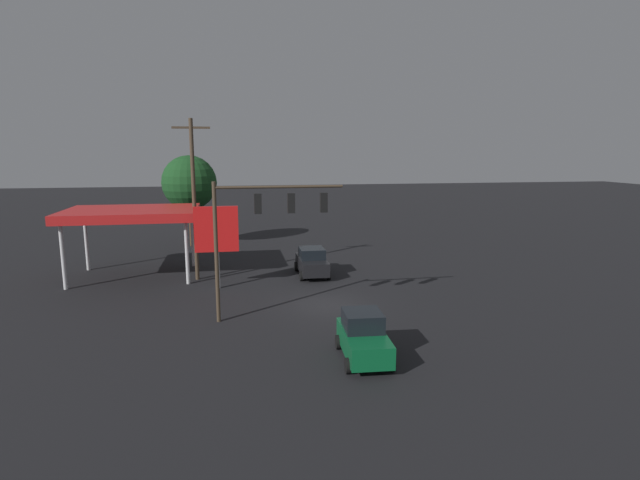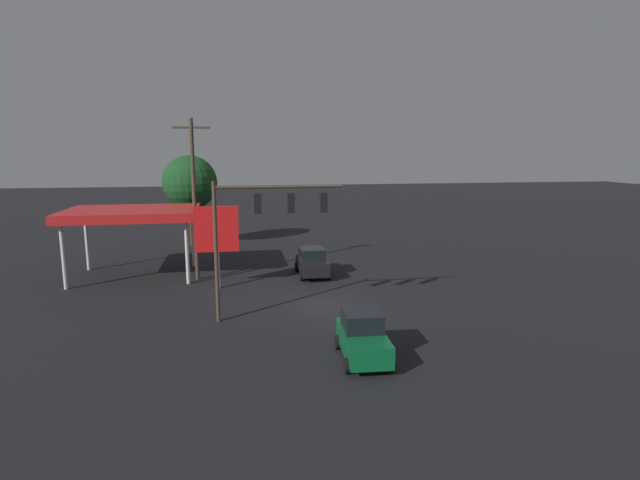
% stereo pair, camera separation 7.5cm
% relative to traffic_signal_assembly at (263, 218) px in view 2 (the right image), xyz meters
% --- Properties ---
extents(ground_plane, '(200.00, 200.00, 0.00)m').
position_rel_traffic_signal_assembly_xyz_m(ground_plane, '(-3.58, -1.83, -5.25)').
color(ground_plane, black).
extents(traffic_signal_assembly, '(6.50, 0.43, 7.10)m').
position_rel_traffic_signal_assembly_xyz_m(traffic_signal_assembly, '(0.00, 0.00, 0.00)').
color(traffic_signal_assembly, '#473828').
rests_on(traffic_signal_assembly, ground).
extents(utility_pole, '(2.40, 0.26, 10.64)m').
position_rel_traffic_signal_assembly_xyz_m(utility_pole, '(3.95, -8.86, 0.35)').
color(utility_pole, '#473828').
rests_on(utility_pole, ground).
extents(gas_station_canopy, '(8.68, 6.48, 4.69)m').
position_rel_traffic_signal_assembly_xyz_m(gas_station_canopy, '(8.21, -10.43, -0.93)').
color(gas_station_canopy, red).
rests_on(gas_station_canopy, ground).
extents(price_sign, '(2.71, 0.27, 5.21)m').
position_rel_traffic_signal_assembly_xyz_m(price_sign, '(2.51, -6.34, -1.63)').
color(price_sign, silver).
rests_on(price_sign, ground).
extents(hatchback_crossing, '(2.14, 3.89, 1.97)m').
position_rel_traffic_signal_assembly_xyz_m(hatchback_crossing, '(-3.69, 5.78, -4.31)').
color(hatchback_crossing, '#0C592D').
rests_on(hatchback_crossing, ground).
extents(sedan_far, '(2.09, 4.42, 1.93)m').
position_rel_traffic_signal_assembly_xyz_m(sedan_far, '(-3.86, -8.64, -4.30)').
color(sedan_far, black).
rests_on(sedan_far, ground).
extents(street_tree, '(4.86, 4.86, 8.19)m').
position_rel_traffic_signal_assembly_xyz_m(street_tree, '(5.18, -21.40, 0.49)').
color(street_tree, '#4C331E').
rests_on(street_tree, ground).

